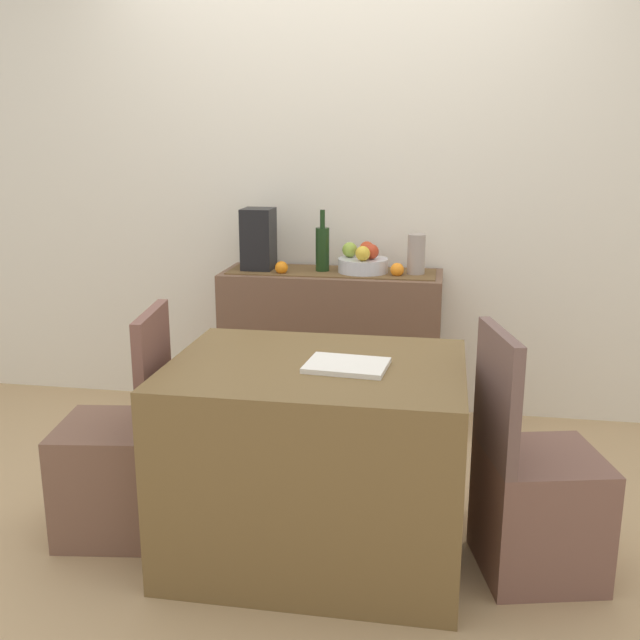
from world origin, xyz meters
name	(u,v)px	position (x,y,z in m)	size (l,w,h in m)	color
ground_plane	(298,500)	(0.00, 0.00, -0.01)	(6.40, 6.40, 0.02)	tan
room_wall_rear	(340,168)	(0.00, 1.18, 1.35)	(6.40, 0.06, 2.70)	silver
sideboard_console	(331,347)	(0.00, 0.92, 0.41)	(1.15, 0.42, 0.83)	brown
table_runner	(332,272)	(0.00, 0.92, 0.83)	(1.08, 0.32, 0.01)	brown
fruit_bowl	(363,265)	(0.16, 0.92, 0.87)	(0.26, 0.26, 0.07)	silver
apple_right	(371,252)	(0.21, 0.91, 0.94)	(0.08, 0.08, 0.08)	#B3371D
apple_left	(350,250)	(0.09, 0.95, 0.94)	(0.08, 0.08, 0.08)	#8BAB3C
apple_front	(363,253)	(0.17, 0.84, 0.94)	(0.08, 0.08, 0.08)	gold
apple_center	(367,249)	(0.17, 0.99, 0.94)	(0.08, 0.08, 0.08)	#BB3C1C
wine_bottle	(322,248)	(-0.05, 0.92, 0.95)	(0.07, 0.07, 0.33)	#193315
coffee_maker	(259,239)	(-0.39, 0.92, 0.99)	(0.16, 0.18, 0.33)	black
ceramic_vase	(416,255)	(0.44, 0.92, 0.93)	(0.09, 0.09, 0.21)	#9E9189
orange_loose_mid	(281,268)	(-0.25, 0.82, 0.86)	(0.07, 0.07, 0.07)	orange
orange_loose_end	(397,270)	(0.35, 0.86, 0.86)	(0.07, 0.07, 0.07)	orange
dining_table	(316,459)	(0.15, -0.38, 0.37)	(1.05, 0.81, 0.74)	brown
open_book	(347,365)	(0.26, -0.41, 0.75)	(0.28, 0.21, 0.02)	white
chair_near_window	(118,468)	(-0.64, -0.38, 0.27)	(0.45, 0.45, 0.90)	brown
chair_by_corner	(535,503)	(0.94, -0.38, 0.27)	(0.48, 0.48, 0.90)	brown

